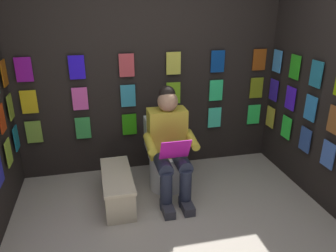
# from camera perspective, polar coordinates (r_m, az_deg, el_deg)

# --- Properties ---
(display_wall_back) EXTENTS (3.20, 0.14, 2.01)m
(display_wall_back) POSITION_cam_1_polar(r_m,az_deg,el_deg) (3.91, -3.23, 6.59)
(display_wall_back) COLOR black
(display_wall_back) RESTS_ON ground
(display_wall_left) EXTENTS (0.14, 1.82, 2.01)m
(display_wall_left) POSITION_cam_1_polar(r_m,az_deg,el_deg) (3.69, 24.95, 3.68)
(display_wall_left) COLOR black
(display_wall_left) RESTS_ON ground
(toilet) EXTENTS (0.41, 0.56, 0.77)m
(toilet) POSITION_cam_1_polar(r_m,az_deg,el_deg) (3.67, -0.55, -5.70)
(toilet) COLOR white
(toilet) RESTS_ON ground
(person_reading) EXTENTS (0.53, 0.68, 1.19)m
(person_reading) POSITION_cam_1_polar(r_m,az_deg,el_deg) (3.35, 0.30, -3.25)
(person_reading) COLOR gold
(person_reading) RESTS_ON ground
(comic_longbox_near) EXTENTS (0.31, 0.79, 0.34)m
(comic_longbox_near) POSITION_cam_1_polar(r_m,az_deg,el_deg) (3.47, -8.86, -10.74)
(comic_longbox_near) COLOR beige
(comic_longbox_near) RESTS_ON ground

